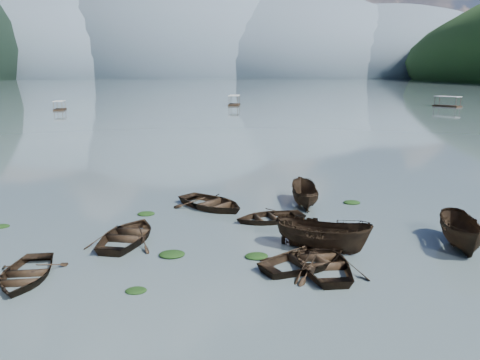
{
  "coord_description": "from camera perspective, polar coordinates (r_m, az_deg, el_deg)",
  "views": [
    {
      "loc": [
        -1.93,
        -16.15,
        8.47
      ],
      "look_at": [
        0.0,
        12.0,
        2.0
      ],
      "focal_mm": 35.0,
      "sensor_mm": 36.0,
      "label": 1
    }
  ],
  "objects": [
    {
      "name": "ground_plane",
      "position": [
        18.34,
        2.65,
        -14.61
      ],
      "size": [
        2400.0,
        2400.0,
        0.0
      ],
      "primitive_type": "plane",
      "color": "#4A595C"
    },
    {
      "name": "haze_mtn_a",
      "position": [
        951.84,
        -20.08,
        11.65
      ],
      "size": [
        520.0,
        520.0,
        280.0
      ],
      "primitive_type": "ellipsoid",
      "color": "#475666",
      "rests_on": "ground"
    },
    {
      "name": "haze_mtn_b",
      "position": [
        918.03,
        -7.72,
        12.28
      ],
      "size": [
        520.0,
        520.0,
        340.0
      ],
      "primitive_type": "ellipsoid",
      "color": "#475666",
      "rests_on": "ground"
    },
    {
      "name": "haze_mtn_c",
      "position": [
        927.12,
        5.0,
        12.35
      ],
      "size": [
        520.0,
        520.0,
        260.0
      ],
      "primitive_type": "ellipsoid",
      "color": "#475666",
      "rests_on": "ground"
    },
    {
      "name": "haze_mtn_d",
      "position": [
        971.1,
        15.79,
        11.95
      ],
      "size": [
        520.0,
        520.0,
        220.0
      ],
      "primitive_type": "ellipsoid",
      "color": "#475666",
      "rests_on": "ground"
    },
    {
      "name": "rowboat_0",
      "position": [
        22.07,
        -24.66,
        -10.9
      ],
      "size": [
        3.18,
        4.32,
        0.86
      ],
      "primitive_type": "imported",
      "rotation": [
        0.0,
        0.0,
        0.05
      ],
      "color": "black",
      "rests_on": "ground"
    },
    {
      "name": "rowboat_1",
      "position": [
        25.11,
        -13.41,
        -7.17
      ],
      "size": [
        4.49,
        5.51,
        1.0
      ],
      "primitive_type": "imported",
      "rotation": [
        0.0,
        0.0,
        2.91
      ],
      "color": "black",
      "rests_on": "ground"
    },
    {
      "name": "rowboat_2",
      "position": [
        23.5,
        9.9,
        -8.42
      ],
      "size": [
        5.1,
        4.0,
        1.87
      ],
      "primitive_type": "imported",
      "rotation": [
        0.0,
        0.0,
        1.05
      ],
      "color": "black",
      "rests_on": "ground"
    },
    {
      "name": "rowboat_3",
      "position": [
        21.53,
        10.02,
        -10.46
      ],
      "size": [
        3.5,
        4.8,
        0.97
      ],
      "primitive_type": "imported",
      "rotation": [
        0.0,
        0.0,
        3.17
      ],
      "color": "black",
      "rests_on": "ground"
    },
    {
      "name": "rowboat_4",
      "position": [
        21.55,
        8.08,
        -10.37
      ],
      "size": [
        5.4,
        4.82,
        0.92
      ],
      "primitive_type": "imported",
      "rotation": [
        0.0,
        0.0,
        2.03
      ],
      "color": "black",
      "rests_on": "ground"
    },
    {
      "name": "rowboat_5",
      "position": [
        25.95,
        25.34,
        -7.43
      ],
      "size": [
        2.89,
        5.01,
        1.82
      ],
      "primitive_type": "imported",
      "rotation": [
        0.0,
        0.0,
        -0.25
      ],
      "color": "black",
      "rests_on": "ground"
    },
    {
      "name": "rowboat_6",
      "position": [
        30.2,
        -3.49,
        -3.4
      ],
      "size": [
        6.09,
        6.16,
        1.05
      ],
      "primitive_type": "imported",
      "rotation": [
        0.0,
        0.0,
        0.75
      ],
      "color": "black",
      "rests_on": "ground"
    },
    {
      "name": "rowboat_7",
      "position": [
        27.57,
        3.62,
        -5.0
      ],
      "size": [
        4.7,
        3.83,
        0.86
      ],
      "primitive_type": "imported",
      "rotation": [
        0.0,
        0.0,
        4.95
      ],
      "color": "black",
      "rests_on": "ground"
    },
    {
      "name": "rowboat_8",
      "position": [
        31.02,
        7.79,
        -3.05
      ],
      "size": [
        1.98,
        4.45,
        1.67
      ],
      "primitive_type": "imported",
      "rotation": [
        0.0,
        0.0,
        3.06
      ],
      "color": "black",
      "rests_on": "ground"
    },
    {
      "name": "weed_clump_0",
      "position": [
        22.71,
        -8.29,
        -9.13
      ],
      "size": [
        1.24,
        1.01,
        0.27
      ],
      "primitive_type": "ellipsoid",
      "color": "black",
      "rests_on": "ground"
    },
    {
      "name": "weed_clump_1",
      "position": [
        19.54,
        -12.56,
        -13.11
      ],
      "size": [
        0.85,
        0.68,
        0.19
      ],
      "primitive_type": "ellipsoid",
      "color": "black",
      "rests_on": "ground"
    },
    {
      "name": "weed_clump_2",
      "position": [
        22.32,
        2.02,
        -9.4
      ],
      "size": [
        1.11,
        0.88,
        0.24
      ],
      "primitive_type": "ellipsoid",
      "color": "black",
      "rests_on": "ground"
    },
    {
      "name": "weed_clump_3",
      "position": [
        24.54,
        11.48,
        -7.55
      ],
      "size": [
        0.95,
        0.8,
        0.21
      ],
      "primitive_type": "ellipsoid",
      "color": "black",
      "rests_on": "ground"
    },
    {
      "name": "weed_clump_5",
      "position": [
        29.7,
        -27.09,
        -5.12
      ],
      "size": [
        0.92,
        0.74,
        0.2
      ],
      "primitive_type": "ellipsoid",
      "color": "black",
      "rests_on": "ground"
    },
    {
      "name": "weed_clump_6",
      "position": [
        29.31,
        -11.37,
        -4.15
      ],
      "size": [
        1.06,
        0.89,
        0.22
      ],
      "primitive_type": "ellipsoid",
      "color": "black",
      "rests_on": "ground"
    },
    {
      "name": "weed_clump_7",
      "position": [
        32.04,
        13.47,
        -2.78
      ],
      "size": [
        1.12,
        0.9,
        0.25
      ],
      "primitive_type": "ellipsoid",
      "color": "black",
      "rests_on": "ground"
    },
    {
      "name": "pontoon_left",
      "position": [
        117.81,
        -21.1,
        7.94
      ],
      "size": [
        2.96,
        5.64,
        2.06
      ],
      "primitive_type": null,
      "rotation": [
        0.0,
        0.0,
        0.14
      ],
      "color": "black",
      "rests_on": "ground"
    },
    {
      "name": "pontoon_centre",
      "position": [
        126.44,
        -0.71,
        9.08
      ],
      "size": [
        3.74,
        7.04,
        2.57
      ],
      "primitive_type": null,
      "rotation": [
        0.0,
        0.0,
        -0.15
      ],
      "color": "black",
      "rests_on": "ground"
    },
    {
      "name": "pontoon_right",
      "position": [
        132.46,
        23.92,
        8.16
      ],
      "size": [
        5.91,
        7.09,
        2.55
      ],
      "primitive_type": null,
      "rotation": [
        0.0,
        0.0,
        0.57
      ],
      "color": "black",
      "rests_on": "ground"
    }
  ]
}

